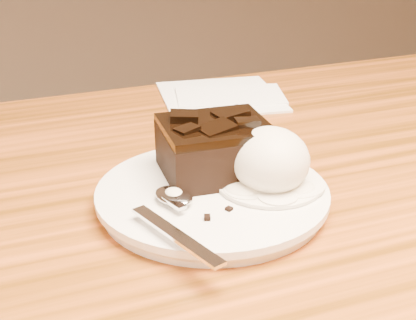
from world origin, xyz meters
name	(u,v)px	position (x,y,z in m)	size (l,w,h in m)	color
plate	(212,198)	(-0.04, 0.04, 0.76)	(0.20, 0.20, 0.02)	white
brownie	(215,152)	(-0.02, 0.07, 0.79)	(0.09, 0.08, 0.04)	black
ice_cream_scoop	(270,160)	(0.01, 0.03, 0.79)	(0.07, 0.07, 0.06)	#F2E6CD
melt_puddle	(269,184)	(0.01, 0.03, 0.77)	(0.09, 0.09, 0.00)	silver
spoon	(174,198)	(-0.07, 0.03, 0.77)	(0.03, 0.15, 0.01)	silver
napkin	(220,95)	(0.08, 0.31, 0.75)	(0.15, 0.15, 0.01)	white
crumb_a	(207,218)	(-0.06, 0.00, 0.77)	(0.01, 0.01, 0.00)	black
crumb_b	(229,209)	(-0.04, 0.00, 0.77)	(0.01, 0.01, 0.00)	black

